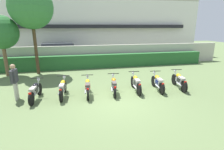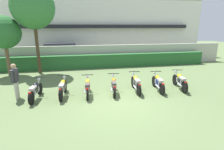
{
  "view_description": "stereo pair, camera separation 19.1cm",
  "coord_description": "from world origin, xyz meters",
  "px_view_note": "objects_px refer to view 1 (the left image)",
  "views": [
    {
      "loc": [
        -1.88,
        -7.25,
        3.35
      ],
      "look_at": [
        0.0,
        1.39,
        0.9
      ],
      "focal_mm": 28.22,
      "sensor_mm": 36.0,
      "label": 1
    },
    {
      "loc": [
        -1.69,
        -7.29,
        3.35
      ],
      "look_at": [
        0.0,
        1.39,
        0.9
      ],
      "focal_mm": 28.22,
      "sensor_mm": 36.0,
      "label": 2
    }
  ],
  "objects_px": {
    "motorcycle_in_row_4": "(136,83)",
    "motorcycle_in_row_6": "(179,80)",
    "parked_car": "(60,53)",
    "inspector_person": "(14,79)",
    "motorcycle_in_row_3": "(114,85)",
    "tree_far_side": "(31,7)",
    "motorcycle_in_row_2": "(88,87)",
    "motorcycle_in_row_5": "(158,82)",
    "motorcycle_in_row_0": "(35,91)",
    "motorcycle_in_row_1": "(63,88)",
    "tree_near_inspector": "(1,33)"
  },
  "relations": [
    {
      "from": "motorcycle_in_row_4",
      "to": "motorcycle_in_row_6",
      "type": "xyz_separation_m",
      "value": [
        2.5,
        -0.09,
        0.0
      ]
    },
    {
      "from": "parked_car",
      "to": "inspector_person",
      "type": "height_order",
      "value": "parked_car"
    },
    {
      "from": "motorcycle_in_row_3",
      "to": "motorcycle_in_row_4",
      "type": "height_order",
      "value": "motorcycle_in_row_4"
    },
    {
      "from": "parked_car",
      "to": "tree_far_side",
      "type": "distance_m",
      "value": 5.33
    },
    {
      "from": "tree_far_side",
      "to": "motorcycle_in_row_6",
      "type": "distance_m",
      "value": 10.51
    },
    {
      "from": "motorcycle_in_row_2",
      "to": "motorcycle_in_row_4",
      "type": "height_order",
      "value": "motorcycle_in_row_4"
    },
    {
      "from": "tree_far_side",
      "to": "motorcycle_in_row_3",
      "type": "distance_m",
      "value": 7.92
    },
    {
      "from": "tree_far_side",
      "to": "motorcycle_in_row_4",
      "type": "bearing_deg",
      "value": -40.77
    },
    {
      "from": "parked_car",
      "to": "motorcycle_in_row_5",
      "type": "relative_size",
      "value": 2.48
    },
    {
      "from": "parked_car",
      "to": "motorcycle_in_row_4",
      "type": "distance_m",
      "value": 9.67
    },
    {
      "from": "motorcycle_in_row_0",
      "to": "motorcycle_in_row_2",
      "type": "distance_m",
      "value": 2.45
    },
    {
      "from": "motorcycle_in_row_0",
      "to": "motorcycle_in_row_5",
      "type": "xyz_separation_m",
      "value": [
        6.21,
        0.01,
        0.0
      ]
    },
    {
      "from": "motorcycle_in_row_0",
      "to": "motorcycle_in_row_6",
      "type": "height_order",
      "value": "motorcycle_in_row_6"
    },
    {
      "from": "motorcycle_in_row_0",
      "to": "inspector_person",
      "type": "relative_size",
      "value": 1.07
    },
    {
      "from": "tree_far_side",
      "to": "motorcycle_in_row_5",
      "type": "bearing_deg",
      "value": -35.99
    },
    {
      "from": "parked_car",
      "to": "motorcycle_in_row_0",
      "type": "distance_m",
      "value": 8.75
    },
    {
      "from": "motorcycle_in_row_6",
      "to": "parked_car",
      "type": "bearing_deg",
      "value": 47.65
    },
    {
      "from": "parked_car",
      "to": "motorcycle_in_row_1",
      "type": "xyz_separation_m",
      "value": [
        0.64,
        -8.61,
        -0.48
      ]
    },
    {
      "from": "motorcycle_in_row_0",
      "to": "tree_far_side",
      "type": "bearing_deg",
      "value": 14.47
    },
    {
      "from": "tree_far_side",
      "to": "motorcycle_in_row_6",
      "type": "relative_size",
      "value": 3.14
    },
    {
      "from": "motorcycle_in_row_2",
      "to": "motorcycle_in_row_4",
      "type": "distance_m",
      "value": 2.55
    },
    {
      "from": "parked_car",
      "to": "motorcycle_in_row_0",
      "type": "relative_size",
      "value": 2.55
    },
    {
      "from": "motorcycle_in_row_2",
      "to": "motorcycle_in_row_3",
      "type": "xyz_separation_m",
      "value": [
        1.34,
        0.02,
        -0.01
      ]
    },
    {
      "from": "motorcycle_in_row_6",
      "to": "motorcycle_in_row_5",
      "type": "bearing_deg",
      "value": 99.44
    },
    {
      "from": "motorcycle_in_row_4",
      "to": "tree_far_side",
      "type": "bearing_deg",
      "value": 54.13
    },
    {
      "from": "parked_car",
      "to": "motorcycle_in_row_5",
      "type": "distance_m",
      "value": 10.36
    },
    {
      "from": "tree_near_inspector",
      "to": "motorcycle_in_row_3",
      "type": "height_order",
      "value": "tree_near_inspector"
    },
    {
      "from": "tree_near_inspector",
      "to": "tree_far_side",
      "type": "distance_m",
      "value": 2.58
    },
    {
      "from": "tree_near_inspector",
      "to": "motorcycle_in_row_2",
      "type": "height_order",
      "value": "tree_near_inspector"
    },
    {
      "from": "tree_near_inspector",
      "to": "motorcycle_in_row_1",
      "type": "height_order",
      "value": "tree_near_inspector"
    },
    {
      "from": "motorcycle_in_row_5",
      "to": "inspector_person",
      "type": "bearing_deg",
      "value": 94.41
    },
    {
      "from": "motorcycle_in_row_1",
      "to": "motorcycle_in_row_2",
      "type": "bearing_deg",
      "value": -87.55
    },
    {
      "from": "motorcycle_in_row_0",
      "to": "motorcycle_in_row_4",
      "type": "height_order",
      "value": "motorcycle_in_row_4"
    },
    {
      "from": "motorcycle_in_row_6",
      "to": "motorcycle_in_row_4",
      "type": "bearing_deg",
      "value": 97.13
    },
    {
      "from": "motorcycle_in_row_1",
      "to": "motorcycle_in_row_3",
      "type": "bearing_deg",
      "value": -85.6
    },
    {
      "from": "tree_near_inspector",
      "to": "motorcycle_in_row_1",
      "type": "xyz_separation_m",
      "value": [
        3.99,
        -4.81,
        -2.5
      ]
    },
    {
      "from": "parked_car",
      "to": "motorcycle_in_row_6",
      "type": "xyz_separation_m",
      "value": [
        6.89,
        -8.7,
        -0.48
      ]
    },
    {
      "from": "motorcycle_in_row_6",
      "to": "motorcycle_in_row_1",
      "type": "bearing_deg",
      "value": 98.41
    },
    {
      "from": "motorcycle_in_row_4",
      "to": "motorcycle_in_row_5",
      "type": "bearing_deg",
      "value": -89.72
    },
    {
      "from": "motorcycle_in_row_5",
      "to": "motorcycle_in_row_6",
      "type": "xyz_separation_m",
      "value": [
        1.29,
        0.0,
        0.01
      ]
    },
    {
      "from": "motorcycle_in_row_0",
      "to": "motorcycle_in_row_6",
      "type": "bearing_deg",
      "value": -83.85
    },
    {
      "from": "motorcycle_in_row_4",
      "to": "motorcycle_in_row_5",
      "type": "relative_size",
      "value": 1.03
    },
    {
      "from": "motorcycle_in_row_3",
      "to": "motorcycle_in_row_6",
      "type": "distance_m",
      "value": 3.71
    },
    {
      "from": "motorcycle_in_row_3",
      "to": "motorcycle_in_row_5",
      "type": "bearing_deg",
      "value": -82.62
    },
    {
      "from": "tree_near_inspector",
      "to": "motorcycle_in_row_6",
      "type": "distance_m",
      "value": 11.63
    },
    {
      "from": "motorcycle_in_row_5",
      "to": "motorcycle_in_row_6",
      "type": "relative_size",
      "value": 0.97
    },
    {
      "from": "tree_near_inspector",
      "to": "motorcycle_in_row_1",
      "type": "bearing_deg",
      "value": -50.28
    },
    {
      "from": "motorcycle_in_row_0",
      "to": "motorcycle_in_row_1",
      "type": "bearing_deg",
      "value": -78.81
    },
    {
      "from": "motorcycle_in_row_0",
      "to": "inspector_person",
      "type": "distance_m",
      "value": 1.08
    },
    {
      "from": "motorcycle_in_row_4",
      "to": "motorcycle_in_row_0",
      "type": "bearing_deg",
      "value": 96.16
    }
  ]
}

